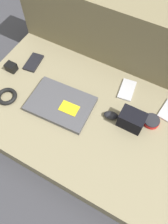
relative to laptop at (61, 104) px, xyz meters
name	(u,v)px	position (x,y,z in m)	size (l,w,h in m)	color
ground_plane	(84,126)	(0.12, 0.01, -0.15)	(8.00, 8.00, 0.00)	#38383D
couch_seat	(84,120)	(0.12, 0.01, -0.08)	(1.15, 0.67, 0.13)	#847A5B
couch_backrest	(124,42)	(0.12, 0.45, 0.09)	(1.15, 0.20, 0.47)	#756B4C
laptop	(61,104)	(0.00, 0.00, 0.00)	(0.32, 0.23, 0.03)	#47474C
computer_mouse	(111,115)	(0.24, 0.06, 0.00)	(0.08, 0.06, 0.03)	black
speaker_puck	(151,121)	(0.43, 0.13, 0.00)	(0.08, 0.08, 0.03)	red
phone_silver	(34,62)	(-0.28, 0.16, -0.01)	(0.08, 0.13, 0.01)	black
phone_black	(168,110)	(0.48, 0.23, -0.01)	(0.08, 0.13, 0.01)	#B7B7BC
phone_small	(127,90)	(0.25, 0.24, -0.01)	(0.09, 0.14, 0.01)	#B7B7BC
camera_pouch	(132,120)	(0.34, 0.07, 0.03)	(0.11, 0.08, 0.09)	black
charger_brick	(11,67)	(-0.35, 0.07, 0.01)	(0.05, 0.05, 0.04)	black
cable_coil	(7,96)	(-0.26, -0.09, 0.00)	(0.10, 0.10, 0.02)	black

